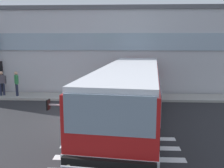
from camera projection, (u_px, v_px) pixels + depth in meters
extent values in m
cube|color=#232326|center=(81.00, 119.00, 12.58)|extent=(80.00, 90.00, 0.02)
cube|color=silver|center=(119.00, 159.00, 8.35)|extent=(4.40, 0.36, 0.01)
cube|color=silver|center=(120.00, 147.00, 9.23)|extent=(4.40, 0.36, 0.01)
cube|color=silver|center=(120.00, 138.00, 10.12)|extent=(4.40, 0.36, 0.01)
cube|color=#B7B7BC|center=(102.00, 50.00, 23.88)|extent=(22.41, 12.00, 6.03)
cube|color=#56565B|center=(102.00, 16.00, 23.35)|extent=(22.61, 12.20, 0.30)
cube|color=#8C9EAD|center=(108.00, 42.00, 17.76)|extent=(16.41, 0.10, 1.20)
cube|color=#9E9B93|center=(93.00, 97.00, 17.29)|extent=(26.41, 2.00, 0.15)
cube|color=red|center=(130.00, 93.00, 11.97)|extent=(3.89, 11.77, 2.15)
cube|color=silver|center=(130.00, 109.00, 12.11)|extent=(3.93, 11.81, 0.55)
cube|color=silver|center=(131.00, 68.00, 11.78)|extent=(3.76, 11.56, 0.20)
cube|color=gray|center=(109.00, 115.00, 6.31)|extent=(2.35, 0.39, 1.05)
cube|color=gray|center=(158.00, 82.00, 11.97)|extent=(1.25, 10.28, 0.95)
cube|color=gray|center=(105.00, 81.00, 12.39)|extent=(1.25, 10.28, 0.95)
cube|color=black|center=(109.00, 101.00, 6.25)|extent=(2.15, 0.35, 0.28)
sphere|color=beige|center=(69.00, 166.00, 6.54)|extent=(0.18, 0.18, 0.18)
cylinder|color=#B7B7BF|center=(55.00, 105.00, 6.72)|extent=(0.40, 0.10, 0.05)
cube|color=black|center=(48.00, 105.00, 6.76)|extent=(0.06, 0.20, 0.28)
cylinder|color=black|center=(155.00, 147.00, 8.07)|extent=(0.42, 1.03, 1.00)
cylinder|color=black|center=(84.00, 142.00, 8.46)|extent=(0.42, 1.03, 1.00)
cylinder|color=black|center=(155.00, 100.00, 14.44)|extent=(0.42, 1.03, 1.00)
cylinder|color=black|center=(114.00, 99.00, 14.82)|extent=(0.42, 1.03, 1.00)
cylinder|color=black|center=(155.00, 95.00, 15.70)|extent=(0.42, 1.03, 1.00)
cylinder|color=black|center=(118.00, 94.00, 16.09)|extent=(0.42, 1.03, 1.00)
cylinder|color=#1E2338|center=(4.00, 89.00, 17.36)|extent=(0.15, 0.15, 0.85)
cylinder|color=#1E2338|center=(1.00, 89.00, 17.27)|extent=(0.15, 0.15, 0.85)
cube|color=#4C4751|center=(2.00, 79.00, 17.19)|extent=(0.44, 0.38, 0.58)
sphere|color=tan|center=(1.00, 73.00, 17.12)|extent=(0.23, 0.23, 0.23)
cylinder|color=#4C4751|center=(6.00, 80.00, 17.31)|extent=(0.09, 0.09, 0.55)
cube|color=maroon|center=(1.00, 79.00, 17.35)|extent=(0.35, 0.30, 0.44)
cylinder|color=#1E2338|center=(17.00, 90.00, 17.12)|extent=(0.15, 0.15, 0.85)
cylinder|color=#1E2338|center=(17.00, 89.00, 17.29)|extent=(0.15, 0.15, 0.85)
cube|color=#338C4C|center=(16.00, 79.00, 17.08)|extent=(0.39, 0.44, 0.58)
sphere|color=tan|center=(16.00, 73.00, 17.01)|extent=(0.23, 0.23, 0.23)
cylinder|color=#338C4C|center=(17.00, 81.00, 16.88)|extent=(0.09, 0.09, 0.55)
cylinder|color=#338C4C|center=(16.00, 80.00, 17.31)|extent=(0.09, 0.09, 0.55)
cylinder|color=yellow|center=(112.00, 95.00, 15.98)|extent=(0.18, 0.18, 0.90)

